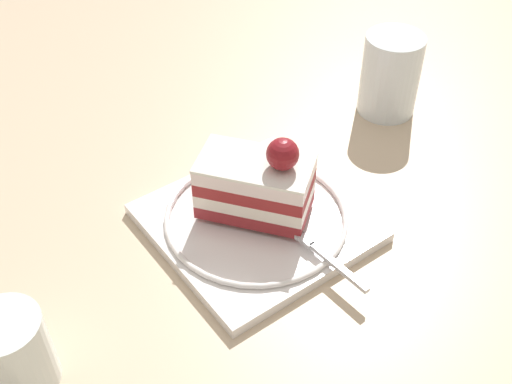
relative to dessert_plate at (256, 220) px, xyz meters
name	(u,v)px	position (x,y,z in m)	size (l,w,h in m)	color
ground_plane	(238,233)	(0.02, 0.00, -0.01)	(2.40, 2.40, 0.00)	beige
dessert_plate	(256,220)	(0.00, 0.00, 0.00)	(0.23, 0.23, 0.02)	white
cake_slice	(257,184)	(0.00, -0.01, 0.04)	(0.12, 0.12, 0.09)	maroon
fork	(319,251)	(-0.03, 0.07, 0.01)	(0.04, 0.12, 0.00)	silver
drink_glass_near	(390,78)	(-0.24, -0.12, 0.04)	(0.07, 0.07, 0.10)	silver
drink_glass_far	(15,356)	(0.25, 0.08, 0.02)	(0.06, 0.06, 0.07)	white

